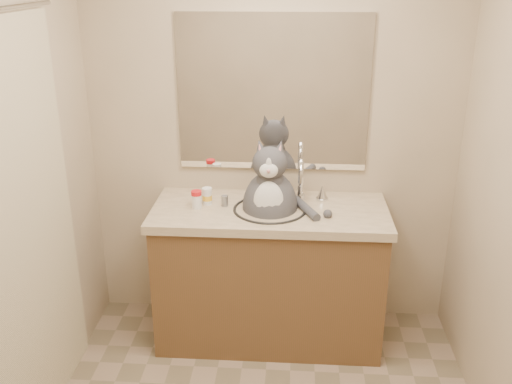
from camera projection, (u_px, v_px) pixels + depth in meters
room at (260, 222)px, 2.21m from camera, size 2.22×2.52×2.42m
vanity at (269, 271)px, 3.38m from camera, size 1.34×0.59×1.12m
mirror at (273, 94)px, 3.27m from camera, size 1.10×0.02×0.90m
shower_curtain at (16, 242)px, 2.43m from camera, size 0.02×1.30×1.93m
cat at (270, 202)px, 3.22m from camera, size 0.44×0.36×0.63m
pill_bottle_redcap at (197, 199)px, 3.22m from camera, size 0.06×0.06×0.10m
pill_bottle_orange at (207, 196)px, 3.28m from camera, size 0.06×0.06×0.10m
grey_canister at (225, 201)px, 3.26m from camera, size 0.05×0.05×0.06m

